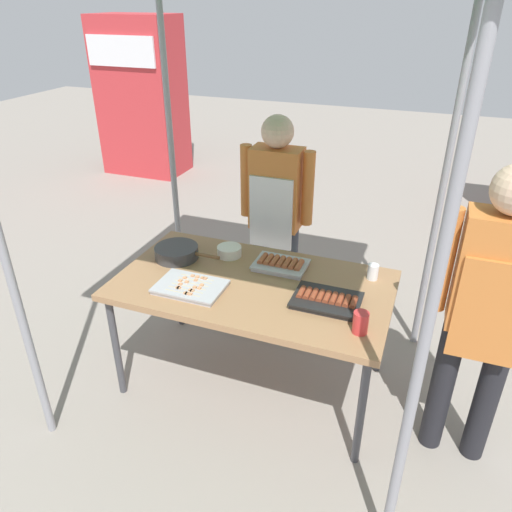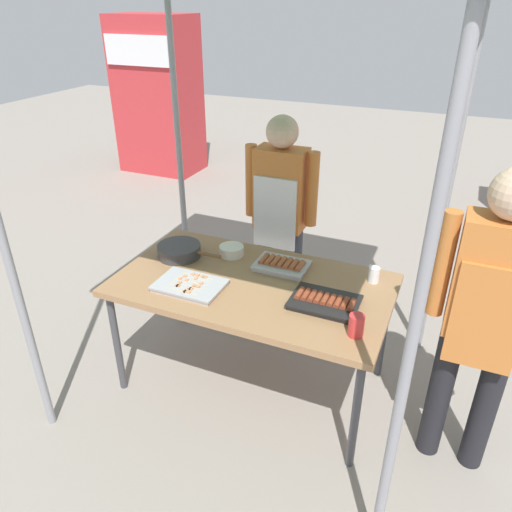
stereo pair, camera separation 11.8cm
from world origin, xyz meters
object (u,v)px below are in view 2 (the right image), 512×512
(cooking_wok, at_px, (179,250))
(condiment_bowl, at_px, (232,251))
(tray_pork_links, at_px, (282,265))
(drink_cup_near_edge, at_px, (356,325))
(drink_cup_by_wok, at_px, (374,275))
(tray_meat_skewers, at_px, (190,285))
(customer_nearby, at_px, (487,308))
(neighbor_stall_left, at_px, (158,96))
(tray_grilled_sausages, at_px, (325,302))
(stall_table, at_px, (253,290))
(vendor_woman, at_px, (280,209))

(cooking_wok, xyz_separation_m, condiment_bowl, (0.30, 0.15, -0.01))
(tray_pork_links, relative_size, condiment_bowl, 2.06)
(condiment_bowl, height_order, drink_cup_near_edge, drink_cup_near_edge)
(drink_cup_by_wok, bearing_deg, cooking_wok, -171.59)
(tray_meat_skewers, relative_size, customer_nearby, 0.24)
(tray_pork_links, relative_size, neighbor_stall_left, 0.16)
(drink_cup_by_wok, height_order, neighbor_stall_left, neighbor_stall_left)
(tray_grilled_sausages, height_order, customer_nearby, customer_nearby)
(stall_table, height_order, vendor_woman, vendor_woman)
(tray_meat_skewers, bearing_deg, customer_nearby, 3.38)
(vendor_woman, bearing_deg, condiment_bowl, 69.74)
(stall_table, distance_m, drink_cup_by_wok, 0.71)
(vendor_woman, bearing_deg, customer_nearby, 148.54)
(tray_grilled_sausages, xyz_separation_m, drink_cup_near_edge, (0.21, -0.19, 0.04))
(drink_cup_near_edge, distance_m, neighbor_stall_left, 5.24)
(tray_meat_skewers, distance_m, condiment_bowl, 0.46)
(tray_grilled_sausages, relative_size, customer_nearby, 0.22)
(tray_meat_skewers, distance_m, drink_cup_by_wok, 1.07)
(tray_grilled_sausages, distance_m, condiment_bowl, 0.78)
(vendor_woman, xyz_separation_m, neighbor_stall_left, (-2.86, 2.83, 0.09))
(tray_meat_skewers, xyz_separation_m, neighbor_stall_left, (-2.66, 3.72, 0.25))
(tray_grilled_sausages, bearing_deg, stall_table, 172.32)
(drink_cup_near_edge, distance_m, drink_cup_by_wok, 0.54)
(drink_cup_near_edge, bearing_deg, vendor_woman, 128.85)
(tray_grilled_sausages, height_order, cooking_wok, cooking_wok)
(tray_grilled_sausages, distance_m, drink_cup_by_wok, 0.40)
(tray_meat_skewers, bearing_deg, cooking_wok, 129.46)
(condiment_bowl, relative_size, drink_cup_by_wok, 1.67)
(vendor_woman, bearing_deg, drink_cup_by_wok, 151.27)
(condiment_bowl, bearing_deg, cooking_wok, -154.12)
(cooking_wok, height_order, neighbor_stall_left, neighbor_stall_left)
(tray_pork_links, bearing_deg, vendor_woman, 112.39)
(tray_pork_links, distance_m, neighbor_stall_left, 4.51)
(drink_cup_near_edge, bearing_deg, neighbor_stall_left, 133.86)
(condiment_bowl, distance_m, neighbor_stall_left, 4.25)
(drink_cup_by_wok, height_order, customer_nearby, customer_nearby)
(tray_meat_skewers, bearing_deg, neighbor_stall_left, 125.52)
(tray_meat_skewers, bearing_deg, drink_cup_near_edge, -3.17)
(tray_grilled_sausages, relative_size, drink_cup_near_edge, 3.17)
(vendor_woman, bearing_deg, tray_pork_links, 112.39)
(tray_pork_links, xyz_separation_m, vendor_woman, (-0.20, 0.47, 0.15))
(tray_meat_skewers, height_order, drink_cup_by_wok, drink_cup_by_wok)
(cooking_wok, xyz_separation_m, neighbor_stall_left, (-2.40, 3.41, 0.22))
(cooking_wok, height_order, drink_cup_near_edge, drink_cup_near_edge)
(tray_pork_links, relative_size, cooking_wok, 0.74)
(drink_cup_by_wok, distance_m, neighbor_stall_left, 4.85)
(tray_pork_links, height_order, neighbor_stall_left, neighbor_stall_left)
(tray_meat_skewers, height_order, vendor_woman, vendor_woman)
(vendor_woman, height_order, neighbor_stall_left, neighbor_stall_left)
(tray_meat_skewers, xyz_separation_m, cooking_wok, (-0.26, 0.31, 0.03))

